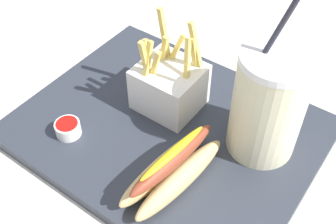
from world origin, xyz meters
TOP-DOWN VIEW (x-y plane):
  - ground_plane at (0.00, 0.00)m, footprint 2.40×2.40m
  - food_tray at (0.00, 0.00)m, footprint 0.43×0.34m
  - soda_cup at (-0.13, -0.05)m, footprint 0.10×0.10m
  - fries_basket at (0.03, -0.04)m, footprint 0.09×0.09m
  - hot_dog_1 at (-0.06, 0.08)m, footprint 0.07×0.17m
  - ketchup_cup_1 at (0.11, 0.10)m, footprint 0.04×0.04m

SIDE VIEW (x-z plane):
  - ground_plane at x=0.00m, z-range -0.02..0.00m
  - food_tray at x=0.00m, z-range 0.00..0.02m
  - ketchup_cup_1 at x=0.11m, z-range 0.02..0.04m
  - hot_dog_1 at x=-0.06m, z-range 0.01..0.08m
  - fries_basket at x=0.03m, z-range -0.02..0.14m
  - soda_cup at x=-0.13m, z-range -0.02..0.23m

